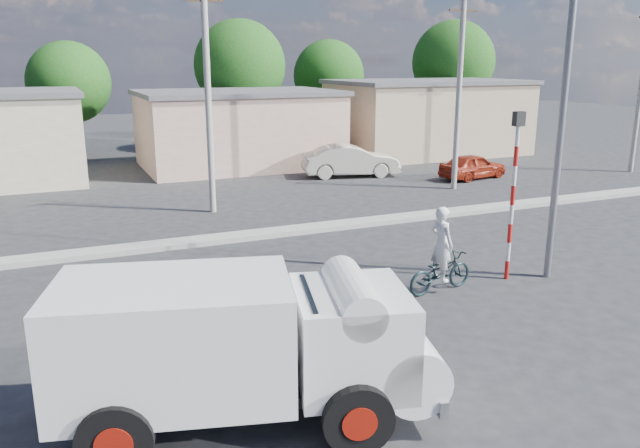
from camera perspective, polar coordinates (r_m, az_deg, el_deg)
name	(u,v)px	position (r m, az deg, el deg)	size (l,w,h in m)	color
ground_plane	(436,319)	(14.25, 10.56, -8.55)	(120.00, 120.00, 0.00)	#28282B
median	(301,229)	(20.93, -1.72, -0.49)	(40.00, 0.80, 0.16)	#99968E
truck	(249,344)	(9.86, -6.48, -10.85)	(6.17, 3.54, 2.41)	black
bicycle	(440,272)	(15.75, 10.93, -4.32)	(0.67, 1.93, 1.01)	black
cyclist	(441,255)	(15.62, 11.01, -2.84)	(0.68, 0.45, 1.87)	white
car_cream	(350,161)	(30.96, 2.80, 5.80)	(1.65, 4.73, 1.56)	beige
car_red	(473,166)	(31.24, 13.79, 5.16)	(1.44, 3.57, 1.22)	maroon
traffic_pole	(514,182)	(16.55, 17.30, 3.69)	(0.28, 0.18, 4.36)	red
streetlight	(560,86)	(16.71, 21.10, 11.67)	(2.34, 0.22, 9.00)	slate
building_row	(222,127)	(34.03, -8.98, 8.75)	(37.80, 7.30, 4.44)	#C4B794
tree_row	(234,70)	(40.79, -7.84, 13.78)	(43.62, 7.43, 8.42)	#38281E
utility_poles	(339,100)	(25.21, 1.71, 11.30)	(35.40, 0.24, 8.00)	#99968E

